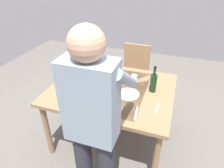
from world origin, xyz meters
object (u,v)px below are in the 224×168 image
water_cup_far_left (83,99)px  water_cup_near_left (95,102)px  wine_bottle (153,82)px  dinner_plate_near (128,94)px  serving_bowl_pasta (87,69)px  wine_glass_left (67,69)px  chair_near (135,70)px  side_bowl_salad (102,92)px  person_server (93,125)px  water_cup_near_right (134,79)px  dining_table (112,93)px

water_cup_far_left → water_cup_near_left: bearing=-176.4°
wine_bottle → water_cup_near_left: 0.66m
dinner_plate_near → serving_bowl_pasta: bearing=-27.5°
wine_bottle → wine_glass_left: (1.03, 0.03, -0.01)m
chair_near → side_bowl_salad: size_ratio=5.06×
person_server → serving_bowl_pasta: size_ratio=5.63×
chair_near → water_cup_far_left: size_ratio=8.95×
side_bowl_salad → dinner_plate_near: (-0.26, -0.10, -0.03)m
person_server → water_cup_near_left: bearing=-67.6°
side_bowl_salad → serving_bowl_pasta: bearing=-49.0°
serving_bowl_pasta → dinner_plate_near: (-0.64, 0.33, -0.03)m
chair_near → side_bowl_salad: (0.11, 1.09, 0.27)m
water_cup_near_right → water_cup_far_left: bearing=55.1°
person_server → water_cup_near_left: (0.19, -0.45, -0.16)m
water_cup_near_left → chair_near: bearing=-94.6°
wine_bottle → water_cup_far_left: 0.76m
chair_near → water_cup_near_left: (0.10, 1.28, 0.28)m
water_cup_near_right → water_cup_far_left: size_ratio=1.01×
chair_near → side_bowl_salad: bearing=84.4°
wine_glass_left → water_cup_near_right: wine_glass_left is taller
serving_bowl_pasta → side_bowl_salad: bearing=131.0°
chair_near → serving_bowl_pasta: size_ratio=3.03×
dining_table → person_server: bearing=99.6°
wine_glass_left → dinner_plate_near: 0.82m
person_server → water_cup_far_left: 0.56m
wine_glass_left → water_cup_near_left: (-0.55, 0.41, -0.06)m
wine_glass_left → wine_bottle: bearing=-178.5°
wine_glass_left → water_cup_near_right: (-0.80, -0.13, -0.05)m
person_server → side_bowl_salad: size_ratio=9.38×
dining_table → serving_bowl_pasta: (0.43, -0.26, 0.11)m
person_server → wine_glass_left: person_server is taller
chair_near → water_cup_far_left: bearing=80.1°
wine_bottle → side_bowl_salad: 0.56m
dining_table → dinner_plate_near: dinner_plate_near is taller
wine_glass_left → serving_bowl_pasta: wine_glass_left is taller
water_cup_near_right → side_bowl_salad: water_cup_near_right is taller
water_cup_near_left → dinner_plate_near: 0.39m
water_cup_far_left → serving_bowl_pasta: (0.26, -0.63, -0.02)m
water_cup_near_right → chair_near: bearing=-78.3°
wine_bottle → serving_bowl_pasta: (0.87, -0.18, -0.08)m
water_cup_near_right → dinner_plate_near: bearing=90.1°
person_server → wine_glass_left: 1.14m
dining_table → water_cup_far_left: 0.42m
dinner_plate_near → water_cup_near_left: bearing=48.2°
water_cup_far_left → side_bowl_salad: 0.23m
side_bowl_salad → water_cup_far_left: bearing=58.9°
water_cup_near_right → dinner_plate_near: (-0.00, 0.25, -0.05)m
chair_near → water_cup_near_left: chair_near is taller
chair_near → dinner_plate_near: chair_near is taller
chair_near → water_cup_near_left: 1.32m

